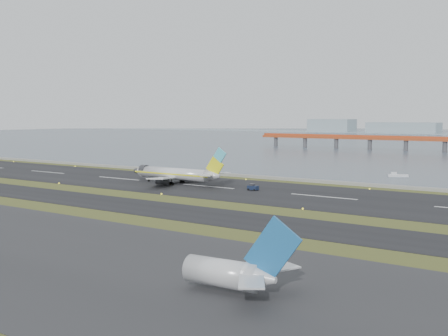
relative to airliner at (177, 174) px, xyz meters
The scene contains 9 objects.
ground 31.65m from the airliner, 67.39° to the right, with size 1000.00×1000.00×0.00m, color #354619.
taxiway_strip 42.92m from the airliner, 73.58° to the right, with size 1000.00×18.00×0.10m, color black.
runway_strip 12.60m from the airliner, ahead, with size 1000.00×45.00×0.10m, color black.
seawall 33.37m from the airliner, 68.66° to the left, with size 1000.00×2.50×1.00m, color gray.
red_pier 223.31m from the airliner, 81.74° to the left, with size 260.00×5.00×10.20m.
airliner is the anchor object (origin of this frame).
pushback_tug 29.02m from the airliner, ahead, with size 3.33×2.09×2.07m.
second_airliner_tail 116.38m from the airliner, 46.72° to the right, with size 15.96×13.23×9.86m.
workboat_near 83.28m from the airliner, 50.87° to the left, with size 7.46×4.93×1.74m.
Camera 1 is at (105.72, -113.06, 22.56)m, focal length 45.00 mm.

